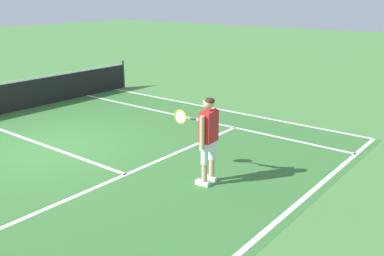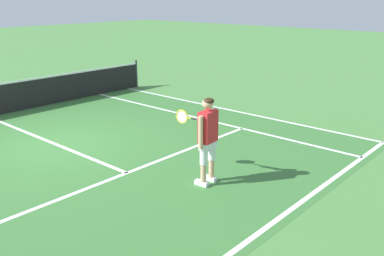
# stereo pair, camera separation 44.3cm
# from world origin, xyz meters

# --- Properties ---
(ground_plane) EXTENTS (80.00, 80.00, 0.00)m
(ground_plane) POSITION_xyz_m (0.00, 0.00, 0.00)
(ground_plane) COLOR #477F3D
(court_inner_surface) EXTENTS (10.98, 10.12, 0.00)m
(court_inner_surface) POSITION_xyz_m (0.00, -1.08, 0.00)
(court_inner_surface) COLOR #387033
(court_inner_surface) RESTS_ON ground
(line_baseline) EXTENTS (10.98, 0.10, 0.01)m
(line_baseline) POSITION_xyz_m (0.00, -5.95, 0.00)
(line_baseline) COLOR white
(line_baseline) RESTS_ON ground
(line_service) EXTENTS (8.23, 0.10, 0.01)m
(line_service) POSITION_xyz_m (0.00, -2.62, 0.00)
(line_service) COLOR white
(line_service) RESTS_ON ground
(line_centre_service) EXTENTS (0.10, 6.40, 0.01)m
(line_centre_service) POSITION_xyz_m (0.00, 0.58, 0.00)
(line_centre_service) COLOR white
(line_centre_service) RESTS_ON ground
(line_singles_right) EXTENTS (0.10, 9.72, 0.01)m
(line_singles_right) POSITION_xyz_m (4.12, -1.08, 0.00)
(line_singles_right) COLOR white
(line_singles_right) RESTS_ON ground
(line_doubles_right) EXTENTS (0.10, 9.72, 0.01)m
(line_doubles_right) POSITION_xyz_m (5.49, -1.08, 0.00)
(line_doubles_right) COLOR white
(line_doubles_right) RESTS_ON ground
(tennis_player) EXTENTS (0.61, 1.16, 1.71)m
(tennis_player) POSITION_xyz_m (0.72, -4.16, 0.99)
(tennis_player) COLOR white
(tennis_player) RESTS_ON ground
(tennis_ball_near_feet) EXTENTS (0.07, 0.07, 0.07)m
(tennis_ball_near_feet) POSITION_xyz_m (2.01, -3.10, 0.03)
(tennis_ball_near_feet) COLOR #CCE02D
(tennis_ball_near_feet) RESTS_ON ground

